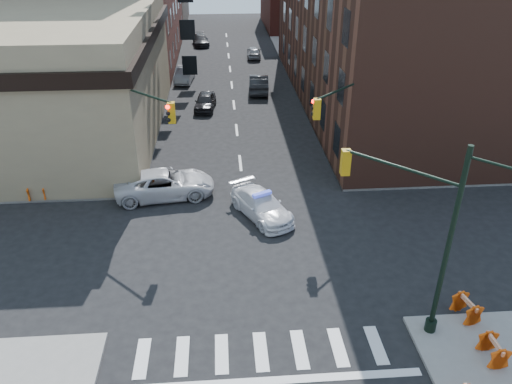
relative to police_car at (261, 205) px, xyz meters
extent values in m
plane|color=black|center=(-0.85, -3.09, -0.68)|extent=(140.00, 140.00, 0.00)
cube|color=gray|center=(-23.85, 29.66, -0.61)|extent=(34.00, 54.50, 0.15)
cube|color=gray|center=(22.15, 29.66, -0.61)|extent=(34.00, 54.50, 0.15)
cube|color=#91815F|center=(-17.85, 13.41, 3.82)|extent=(22.00, 22.00, 9.00)
cube|color=#502C20|center=(12.15, 19.41, 6.32)|extent=(14.00, 34.00, 14.00)
cylinder|color=black|center=(5.95, -9.39, 3.47)|extent=(0.20, 0.20, 8.00)
cylinder|color=black|center=(5.95, -9.39, -0.28)|extent=(0.44, 0.44, 0.50)
cylinder|color=black|center=(4.36, -7.80, 5.97)|extent=(3.27, 3.27, 0.12)
cube|color=#BF8C0C|center=(2.76, -6.21, 5.47)|extent=(0.35, 0.35, 1.05)
sphere|color=#FF0C05|center=(2.92, -6.05, 5.82)|extent=(0.22, 0.22, 0.22)
sphere|color=black|center=(2.92, -6.05, 5.49)|extent=(0.22, 0.22, 0.22)
sphere|color=black|center=(2.92, -6.05, 5.16)|extent=(0.22, 0.22, 0.22)
cylinder|color=black|center=(6.80, -10.24, 7.07)|extent=(1.91, 1.91, 0.10)
cylinder|color=black|center=(-7.65, 3.21, 3.47)|extent=(0.20, 0.20, 8.00)
cylinder|color=black|center=(-7.65, 3.21, -0.28)|extent=(0.44, 0.44, 0.50)
cylinder|color=black|center=(-6.06, 1.62, 5.97)|extent=(3.27, 3.27, 0.12)
cube|color=#BF8C0C|center=(-4.47, 0.03, 5.47)|extent=(0.35, 0.35, 1.05)
sphere|color=#FF0C05|center=(-4.63, -0.13, 5.82)|extent=(0.22, 0.22, 0.22)
sphere|color=black|center=(-4.63, -0.13, 5.49)|extent=(0.22, 0.22, 0.22)
sphere|color=black|center=(-4.63, -0.13, 5.16)|extent=(0.22, 0.22, 0.22)
cylinder|color=black|center=(5.95, 3.21, 3.47)|extent=(0.20, 0.20, 8.00)
cylinder|color=black|center=(5.95, 3.21, -0.28)|extent=(0.44, 0.44, 0.50)
cylinder|color=black|center=(4.36, 1.62, 5.97)|extent=(3.27, 3.27, 0.12)
cube|color=#BF8C0C|center=(2.76, 0.03, 5.47)|extent=(0.35, 0.35, 1.05)
sphere|color=#FF0C05|center=(2.61, 0.18, 5.82)|extent=(0.22, 0.22, 0.22)
sphere|color=black|center=(2.61, 0.18, 5.49)|extent=(0.22, 0.22, 0.22)
sphere|color=black|center=(2.61, 0.18, 5.16)|extent=(0.22, 0.22, 0.22)
cylinder|color=black|center=(6.65, 22.91, 0.77)|extent=(0.24, 0.24, 2.60)
sphere|color=#925815|center=(6.65, 22.91, 2.82)|extent=(3.00, 3.00, 3.00)
cylinder|color=black|center=(6.65, 30.91, 0.77)|extent=(0.24, 0.24, 2.60)
sphere|color=#925815|center=(6.65, 30.91, 2.82)|extent=(3.00, 3.00, 3.00)
imported|color=white|center=(0.00, 0.00, 0.00)|extent=(3.80, 5.07, 1.37)
imported|color=silver|center=(-5.49, 2.71, 0.12)|extent=(6.11, 3.40, 1.62)
imported|color=black|center=(-3.35, 17.97, 0.01)|extent=(2.07, 4.23, 1.39)
imported|color=gray|center=(-5.53, 26.45, 0.05)|extent=(2.05, 4.62, 1.47)
imported|color=black|center=(-4.29, 42.81, -0.01)|extent=(2.43, 4.83, 1.34)
imported|color=black|center=(1.65, 22.53, 0.14)|extent=(2.09, 5.13, 1.66)
imported|color=gray|center=(2.12, 35.72, -0.02)|extent=(1.76, 3.99, 1.33)
imported|color=black|center=(-7.67, 4.95, 0.26)|extent=(0.70, 0.65, 1.59)
imported|color=black|center=(-9.22, 5.65, 0.31)|extent=(0.89, 0.74, 1.69)
imported|color=black|center=(-11.43, 3.54, 0.25)|extent=(0.90, 0.93, 1.56)
cylinder|color=#EC4D0B|center=(-0.22, -0.61, -0.20)|extent=(0.62, 0.62, 0.97)
cylinder|color=red|center=(-6.35, 2.51, -0.12)|extent=(0.79, 0.79, 1.13)
camera|label=1|loc=(-2.07, -23.60, 13.89)|focal=35.00mm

